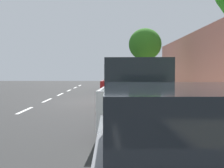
% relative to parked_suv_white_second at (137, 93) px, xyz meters
% --- Properties ---
extents(ground, '(67.18, 67.18, 0.00)m').
position_rel_parked_suv_white_second_xyz_m(ground, '(-1.13, 6.84, -1.03)').
color(ground, '#2B2B2B').
extents(sidewalk, '(4.45, 41.99, 0.16)m').
position_rel_parked_suv_white_second_xyz_m(sidewalk, '(3.27, 6.84, -0.94)').
color(sidewalk, '#AFAB8B').
rests_on(sidewalk, ground).
extents(curb_edge, '(0.16, 41.99, 0.16)m').
position_rel_parked_suv_white_second_xyz_m(curb_edge, '(0.96, 6.84, -0.94)').
color(curb_edge, gray).
rests_on(curb_edge, ground).
extents(lane_stripe_centre, '(0.14, 40.00, 0.01)m').
position_rel_parked_suv_white_second_xyz_m(lane_stripe_centre, '(-4.41, 5.84, -1.02)').
color(lane_stripe_centre, white).
rests_on(lane_stripe_centre, ground).
extents(lane_stripe_bike_edge, '(0.12, 41.99, 0.01)m').
position_rel_parked_suv_white_second_xyz_m(lane_stripe_bike_edge, '(-0.51, 6.84, -1.02)').
color(lane_stripe_bike_edge, white).
rests_on(lane_stripe_bike_edge, ground).
extents(parked_suv_white_second, '(2.18, 4.80, 1.99)m').
position_rel_parked_suv_white_second_xyz_m(parked_suv_white_second, '(0.00, 0.00, 0.00)').
color(parked_suv_white_second, white).
rests_on(parked_suv_white_second, ground).
extents(parked_suv_red_mid, '(2.16, 4.79, 1.99)m').
position_rel_parked_suv_white_second_xyz_m(parked_suv_red_mid, '(-0.18, 6.11, 0.00)').
color(parked_suv_red_mid, maroon).
rests_on(parked_suv_red_mid, ground).
extents(parked_sedan_black_far, '(2.04, 4.50, 1.52)m').
position_rel_parked_suv_white_second_xyz_m(parked_sedan_black_far, '(-0.25, 13.98, -0.27)').
color(parked_sedan_black_far, black).
rests_on(parked_sedan_black_far, ground).
extents(parked_sedan_silver_farthest, '(1.98, 4.47, 1.52)m').
position_rel_parked_suv_white_second_xyz_m(parked_sedan_silver_farthest, '(-0.18, 20.12, -0.27)').
color(parked_sedan_silver_farthest, '#B7BABF').
rests_on(parked_sedan_silver_farthest, ground).
extents(bicycle_at_curb, '(1.46, 1.06, 0.78)m').
position_rel_parked_suv_white_second_xyz_m(bicycle_at_curb, '(0.50, 6.83, -0.64)').
color(bicycle_at_curb, black).
rests_on(bicycle_at_curb, ground).
extents(cyclist_with_backpack, '(0.54, 0.55, 1.66)m').
position_rel_parked_suv_white_second_xyz_m(cyclist_with_backpack, '(0.71, 6.36, -0.02)').
color(cyclist_with_backpack, '#C6B284').
rests_on(cyclist_with_backpack, ground).
extents(street_tree_mid_block, '(2.72, 2.72, 5.05)m').
position_rel_parked_suv_white_second_xyz_m(street_tree_mid_block, '(2.02, 15.92, 2.79)').
color(street_tree_mid_block, brown).
rests_on(street_tree_mid_block, sidewalk).
extents(pedestrian_on_phone, '(0.28, 0.61, 1.64)m').
position_rel_parked_suv_white_second_xyz_m(pedestrian_on_phone, '(4.17, 20.80, 0.06)').
color(pedestrian_on_phone, black).
rests_on(pedestrian_on_phone, sidewalk).
extents(fire_hydrant, '(0.22, 0.22, 0.84)m').
position_rel_parked_suv_white_second_xyz_m(fire_hydrant, '(1.39, 11.93, -0.44)').
color(fire_hydrant, red).
rests_on(fire_hydrant, sidewalk).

